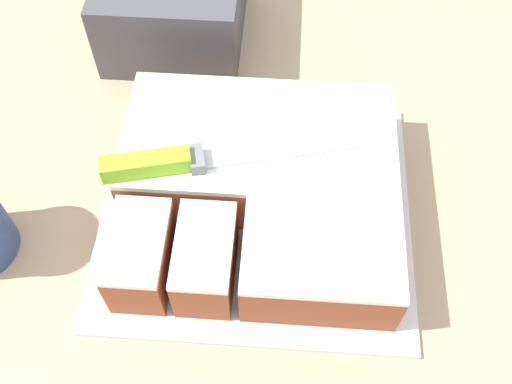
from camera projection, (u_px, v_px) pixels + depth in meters
The scene contains 5 objects.
countertop at pixel (240, 325), 1.12m from camera, with size 1.40×1.10×0.94m.
cake_board at pixel (256, 210), 0.70m from camera, with size 0.36×0.33×0.01m.
cake at pixel (260, 189), 0.67m from camera, with size 0.31×0.28×0.07m.
knife at pixel (181, 161), 0.64m from camera, with size 0.27×0.09×0.02m.
storage_box at pixel (173, 5), 0.82m from camera, with size 0.19×0.18×0.11m.
Camera 1 is at (0.06, -0.40, 1.54)m, focal length 42.00 mm.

